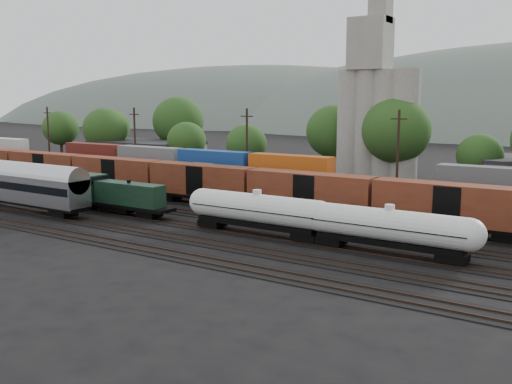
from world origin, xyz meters
The scene contains 13 objects.
ground centered at (0.00, 0.00, 0.00)m, with size 600.00×600.00×0.00m, color black.
tracks centered at (0.00, 0.00, 0.05)m, with size 180.00×33.20×0.20m.
green_locomotive centered at (-12.71, -5.00, 2.37)m, with size 15.57×2.75×4.12m.
tank_car_a centered at (7.50, -5.00, 2.55)m, with size 16.30×2.92×4.27m.
tank_car_b centered at (20.91, -5.00, 2.48)m, with size 15.85×2.84×4.15m.
passenger_coach centered at (-24.86, -10.00, 3.47)m, with size 25.04×3.09×5.69m.
orange_locomotive centered at (-7.78, 10.00, 2.45)m, with size 17.09×2.85×4.27m.
boxcar_string centered at (15.68, 5.00, 3.12)m, with size 184.40×2.90×4.20m.
container_wall centered at (-13.37, 15.00, 2.79)m, with size 163.02×2.60×5.80m.
grain_silo centered at (3.28, 36.00, 11.26)m, with size 13.40×5.00×29.00m.
industrial_sheds centered at (6.63, 35.25, 2.56)m, with size 119.38×17.26×5.10m.
tree_band centered at (4.71, 35.57, 7.74)m, with size 164.66×22.93×14.09m.
utility_poles centered at (0.00, 22.00, 6.21)m, with size 122.20×0.36×12.00m.
Camera 1 is at (37.41, -50.82, 13.07)m, focal length 40.00 mm.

